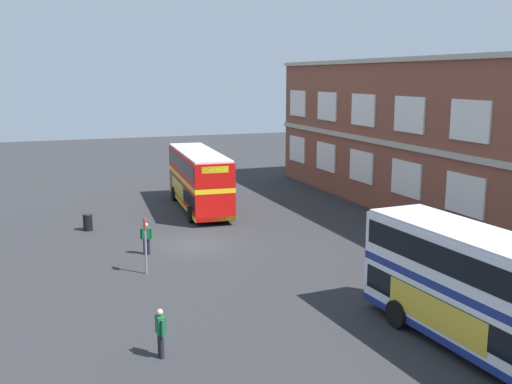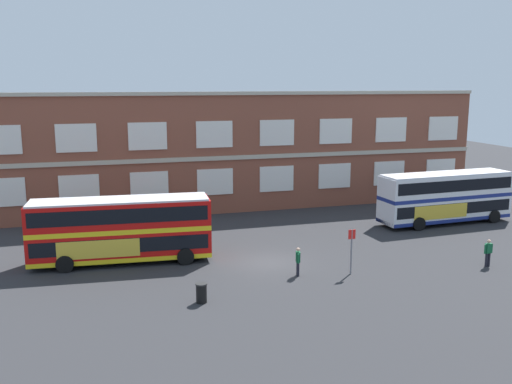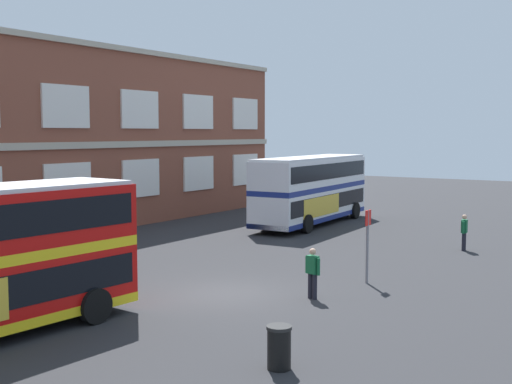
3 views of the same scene
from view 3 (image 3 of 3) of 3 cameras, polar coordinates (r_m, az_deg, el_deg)
ground_plane at (r=24.14m, az=-6.30°, el=-8.06°), size 120.00×120.00×0.00m
double_decker_middle at (r=39.58m, az=4.83°, el=0.28°), size 11.13×3.32×4.07m
waiting_passenger at (r=32.31m, az=17.55°, el=-3.22°), size 0.64×0.28×1.70m
second_passenger at (r=22.07m, az=4.92°, el=-6.83°), size 0.34×0.64×1.70m
bus_stand_flag at (r=24.44m, az=9.61°, el=-4.03°), size 0.44×0.10×2.70m
station_litter_bin at (r=15.80m, az=2.01°, el=-13.25°), size 0.60×0.60×1.03m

